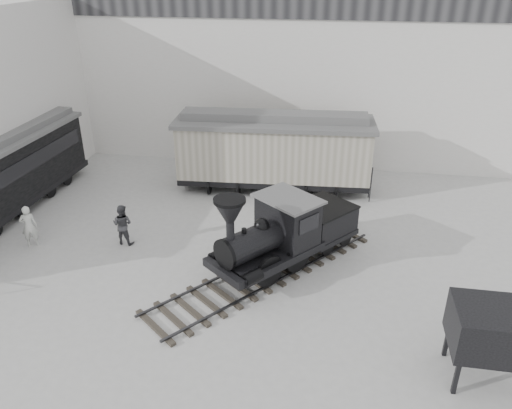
% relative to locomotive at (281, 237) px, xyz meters
% --- Properties ---
extents(ground, '(90.00, 90.00, 0.00)m').
position_rel_locomotive_xyz_m(ground, '(-1.80, -3.15, -1.32)').
color(ground, '#9E9E9B').
extents(north_wall, '(34.00, 2.51, 11.00)m').
position_rel_locomotive_xyz_m(north_wall, '(-1.80, 11.83, 4.23)').
color(north_wall, silver).
rests_on(north_wall, ground).
extents(locomotive, '(8.12, 9.22, 3.58)m').
position_rel_locomotive_xyz_m(locomotive, '(0.00, 0.00, 0.00)').
color(locomotive, black).
rests_on(locomotive, ground).
extents(boxcar, '(10.04, 3.72, 4.04)m').
position_rel_locomotive_xyz_m(boxcar, '(-1.27, 7.34, 0.80)').
color(boxcar, black).
rests_on(boxcar, ground).
extents(visitor_a, '(0.78, 0.68, 1.81)m').
position_rel_locomotive_xyz_m(visitor_a, '(-10.41, -0.11, -0.42)').
color(visitor_a, silver).
rests_on(visitor_a, ground).
extents(visitor_b, '(0.92, 0.74, 1.76)m').
position_rel_locomotive_xyz_m(visitor_b, '(-6.68, 0.69, -0.44)').
color(visitor_b, '#38383C').
rests_on(visitor_b, ground).
extents(coal_hopper, '(2.18, 1.79, 2.38)m').
position_rel_locomotive_xyz_m(coal_hopper, '(6.40, -4.74, 0.23)').
color(coal_hopper, black).
rests_on(coal_hopper, ground).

